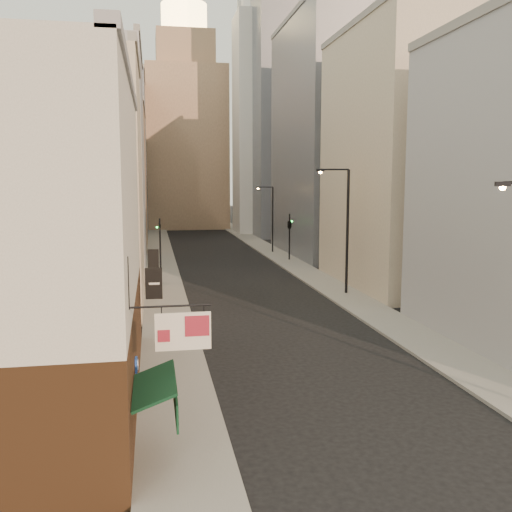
{
  "coord_description": "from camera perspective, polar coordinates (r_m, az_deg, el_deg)",
  "views": [
    {
      "loc": [
        -7.29,
        -12.99,
        8.43
      ],
      "look_at": [
        -2.0,
        16.09,
        4.52
      ],
      "focal_mm": 40.0,
      "sensor_mm": 36.0,
      "label": 1
    }
  ],
  "objects": [
    {
      "name": "near_building_left",
      "position": [
        22.43,
        -19.75,
        0.93
      ],
      "size": [
        8.3,
        23.04,
        12.3
      ],
      "color": "brown",
      "rests_on": "ground"
    },
    {
      "name": "left_bldg_wingrid",
      "position": [
        93.18,
        -13.39,
        9.53
      ],
      "size": [
        8.0,
        20.0,
        24.0
      ],
      "primitive_type": "cube",
      "color": "gray",
      "rests_on": "ground"
    },
    {
      "name": "highrise",
      "position": [
        96.0,
        5.39,
        17.85
      ],
      "size": [
        21.0,
        23.0,
        51.2
      ],
      "color": "gray",
      "rests_on": "ground"
    },
    {
      "name": "left_bldg_grey",
      "position": [
        55.21,
        -15.4,
        8.9
      ],
      "size": [
        8.0,
        16.0,
        20.0
      ],
      "primitive_type": "cube",
      "color": "#9A999F",
      "rests_on": "ground"
    },
    {
      "name": "white_tower",
      "position": [
        93.18,
        0.45,
        13.81
      ],
      "size": [
        8.0,
        8.0,
        41.5
      ],
      "color": "silver",
      "rests_on": "ground"
    },
    {
      "name": "traffic_light_right",
      "position": [
        59.98,
        3.37,
        3.25
      ],
      "size": [
        0.9,
        0.9,
        5.0
      ],
      "rotation": [
        0.0,
        0.0,
        3.52
      ],
      "color": "black",
      "rests_on": "ground"
    },
    {
      "name": "right_bldg_wingrid",
      "position": [
        66.04,
        6.83,
        11.46
      ],
      "size": [
        8.0,
        20.0,
        26.0
      ],
      "primitive_type": "cube",
      "color": "gray",
      "rests_on": "ground"
    },
    {
      "name": "traffic_light_left",
      "position": [
        53.08,
        -9.59,
        2.22
      ],
      "size": [
        0.6,
        0.54,
        5.0
      ],
      "rotation": [
        0.0,
        0.0,
        3.44
      ],
      "color": "black",
      "rests_on": "ground"
    },
    {
      "name": "left_bldg_beige",
      "position": [
        39.28,
        -17.32,
        6.58
      ],
      "size": [
        8.0,
        12.0,
        16.0
      ],
      "primitive_type": "cube",
      "color": "tan",
      "rests_on": "ground"
    },
    {
      "name": "left_bldg_tan",
      "position": [
        73.14,
        -14.13,
        7.37
      ],
      "size": [
        8.0,
        18.0,
        17.0
      ],
      "primitive_type": "cube",
      "color": "#8F6E53",
      "rests_on": "ground"
    },
    {
      "name": "sidewalk_right",
      "position": [
        69.88,
        1.14,
        0.67
      ],
      "size": [
        3.0,
        140.0,
        0.15
      ],
      "primitive_type": "cube",
      "color": "gray",
      "rests_on": "ground"
    },
    {
      "name": "clock_tower",
      "position": [
        105.58,
        -7.03,
        12.48
      ],
      "size": [
        14.0,
        14.0,
        44.9
      ],
      "color": "#8F6E53",
      "rests_on": "ground"
    },
    {
      "name": "streetlamp_mid",
      "position": [
        42.34,
        8.82,
        3.23
      ],
      "size": [
        2.42,
        0.62,
        9.3
      ],
      "rotation": [
        0.0,
        0.0,
        -0.18
      ],
      "color": "black",
      "rests_on": "ground"
    },
    {
      "name": "ground",
      "position": [
        17.11,
        17.82,
        -22.35
      ],
      "size": [
        360.0,
        360.0,
        0.0
      ],
      "primitive_type": "plane",
      "color": "black",
      "rests_on": "ground"
    },
    {
      "name": "sidewalk_left",
      "position": [
        68.51,
        -9.58,
        0.43
      ],
      "size": [
        3.0,
        140.0,
        0.15
      ],
      "primitive_type": "cube",
      "color": "gray",
      "rests_on": "ground"
    },
    {
      "name": "right_bldg_beige",
      "position": [
        47.15,
        14.03,
        9.23
      ],
      "size": [
        8.0,
        16.0,
        20.0
      ],
      "primitive_type": "cube",
      "color": "tan",
      "rests_on": "ground"
    },
    {
      "name": "streetlamp_far",
      "position": [
        66.44,
        1.5,
        4.08
      ],
      "size": [
        2.02,
        0.51,
        7.75
      ],
      "rotation": [
        0.0,
        0.0,
        -0.17
      ],
      "color": "black",
      "rests_on": "ground"
    }
  ]
}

